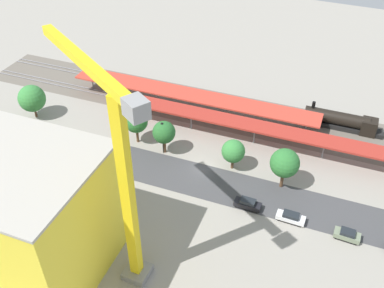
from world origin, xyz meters
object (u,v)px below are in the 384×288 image
at_px(tower_crane, 119,171).
at_px(box_truck_1, 18,166).
at_px(box_truck_0, 74,180).
at_px(street_tree_3, 136,121).
at_px(parked_car_1, 347,235).
at_px(parked_car_3, 248,204).
at_px(street_tree_1, 233,151).
at_px(street_tree_4, 164,132).
at_px(locomotive, 344,121).
at_px(box_truck_2, 61,178).
at_px(parked_car_2, 291,218).
at_px(street_tree_0, 32,98).
at_px(platform_canopy_near, 255,126).
at_px(platform_canopy_far, 191,95).
at_px(traffic_light, 162,134).
at_px(street_tree_2, 285,163).

bearing_deg(tower_crane, box_truck_1, -18.96).
height_order(box_truck_0, box_truck_1, box_truck_1).
relative_size(box_truck_1, street_tree_3, 1.30).
bearing_deg(street_tree_3, parked_car_1, 167.85).
bearing_deg(parked_car_3, street_tree_1, -56.52).
bearing_deg(street_tree_4, locomotive, -144.73).
xyz_separation_m(parked_car_3, box_truck_2, (32.82, 7.89, 0.79)).
distance_m(parked_car_2, tower_crane, 32.70).
height_order(locomotive, box_truck_2, locomotive).
bearing_deg(street_tree_0, tower_crane, 145.87).
bearing_deg(platform_canopy_near, platform_canopy_far, -20.60).
xyz_separation_m(box_truck_1, street_tree_0, (9.64, -16.46, 2.91)).
height_order(street_tree_1, street_tree_3, street_tree_3).
distance_m(box_truck_1, traffic_light, 27.42).
xyz_separation_m(platform_canopy_far, street_tree_1, (-15.09, 15.35, 0.05)).
bearing_deg(street_tree_2, locomotive, -108.40).
height_order(tower_crane, box_truck_1, tower_crane).
bearing_deg(box_truck_1, traffic_light, -143.96).
distance_m(platform_canopy_near, street_tree_2, 13.44).
height_order(platform_canopy_near, street_tree_0, street_tree_0).
distance_m(platform_canopy_far, street_tree_4, 16.11).
bearing_deg(street_tree_2, street_tree_4, -1.53).
height_order(tower_crane, street_tree_2, tower_crane).
relative_size(parked_car_2, box_truck_0, 0.47).
bearing_deg(traffic_light, street_tree_2, 179.47).
distance_m(parked_car_3, traffic_light, 21.73).
relative_size(parked_car_2, box_truck_2, 0.54).
xyz_separation_m(platform_canopy_near, parked_car_1, (-20.92, 18.21, -3.45)).
bearing_deg(box_truck_0, locomotive, -137.97).
distance_m(parked_car_3, tower_crane, 28.82).
bearing_deg(parked_car_2, street_tree_3, -14.96).
bearing_deg(tower_crane, box_truck_2, -27.36).
relative_size(street_tree_4, traffic_light, 0.98).
bearing_deg(locomotive, street_tree_4, 35.27).
height_order(platform_canopy_far, street_tree_3, street_tree_3).
bearing_deg(street_tree_3, platform_canopy_far, -109.66).
xyz_separation_m(locomotive, box_truck_1, (53.56, 38.63, -0.07)).
bearing_deg(street_tree_2, street_tree_1, -7.72).
xyz_separation_m(box_truck_2, street_tree_0, (18.79, -16.03, 3.09)).
bearing_deg(street_tree_1, street_tree_4, 2.88).
distance_m(locomotive, street_tree_1, 27.75).
height_order(parked_car_2, box_truck_1, box_truck_1).
relative_size(street_tree_2, street_tree_3, 1.09).
distance_m(parked_car_1, street_tree_2, 15.50).
bearing_deg(parked_car_2, box_truck_0, 11.04).
bearing_deg(traffic_light, parked_car_3, 158.86).
height_order(platform_canopy_far, street_tree_2, street_tree_2).
relative_size(parked_car_2, traffic_light, 0.66).
relative_size(platform_canopy_far, parked_car_1, 13.99).
height_order(platform_canopy_near, box_truck_1, platform_canopy_near).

